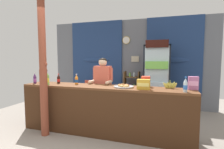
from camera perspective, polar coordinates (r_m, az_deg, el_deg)
name	(u,v)px	position (r m, az deg, el deg)	size (l,w,h in m)	color
ground_plane	(112,122)	(4.41, 0.07, -15.23)	(7.22, 7.22, 0.00)	gray
back_wall_curtained	(129,62)	(5.79, 5.39, 3.99)	(5.32, 0.22, 2.77)	slate
stall_counter	(101,106)	(3.53, -3.45, -10.15)	(3.48, 0.56, 0.98)	brown
timber_post	(43,72)	(3.71, -21.36, 0.67)	(0.17, 0.15, 2.65)	brown
drink_fridge	(157,74)	(5.09, 14.36, 0.14)	(0.70, 0.68, 2.02)	black
bottle_shelf_rack	(132,89)	(5.50, 6.42, -4.71)	(0.48, 0.28, 1.15)	brown
plastic_lawn_chair	(91,92)	(5.53, -6.87, -5.77)	(0.53, 0.53, 0.86)	#E5563D
shopkeeper	(103,83)	(4.05, -3.02, -2.90)	(0.48, 0.42, 1.55)	#28282D
soda_bottle_lime_soda	(47,79)	(3.99, -20.36, -1.22)	(0.10, 0.10, 0.32)	#75C64C
soda_bottle_cola	(59,79)	(4.14, -16.91, -1.46)	(0.07, 0.07, 0.22)	black
soda_bottle_water	(185,86)	(3.17, 22.65, -3.31)	(0.07, 0.07, 0.26)	silver
soda_bottle_orange_soda	(76,80)	(3.90, -11.43, -1.69)	(0.07, 0.07, 0.23)	orange
soda_bottle_grape_soda	(35,79)	(4.31, -23.69, -1.28)	(0.07, 0.07, 0.25)	#56286B
snack_box_choco_powder	(143,84)	(3.23, 10.14, -3.17)	(0.23, 0.11, 0.18)	gold
snack_box_crackers	(146,82)	(3.54, 10.86, -2.25)	(0.16, 0.14, 0.21)	#E5422D
snack_box_wafer	(193,83)	(3.47, 24.79, -2.54)	(0.17, 0.11, 0.24)	#B76699
pastry_tray	(124,86)	(3.41, 3.82, -3.83)	(0.39, 0.39, 0.07)	#BCBCC1
banana_bunch	(170,85)	(3.46, 18.29, -3.36)	(0.27, 0.06, 0.16)	#CCC14C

